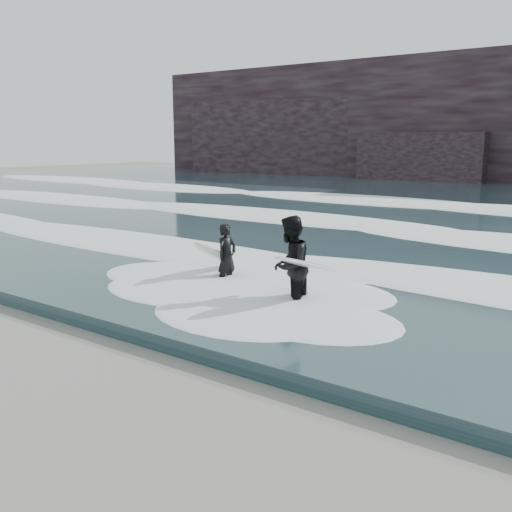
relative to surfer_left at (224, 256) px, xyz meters
The scene contains 6 objects.
sea 22.20m from the surfer_left, 89.68° to the left, with size 90.00×52.00×0.30m, color #20373D.
foam_near 2.23m from the surfer_left, 86.75° to the left, with size 60.00×3.20×0.20m, color white.
foam_mid 9.20m from the surfer_left, 89.23° to the left, with size 60.00×4.00×0.24m, color white.
foam_far 18.19m from the surfer_left, 89.61° to the left, with size 60.00×4.80×0.30m, color white.
surfer_left is the anchor object (origin of this frame).
surfer_right 2.46m from the surfer_left, 17.62° to the right, with size 1.29×2.09×1.99m.
Camera 1 is at (8.09, -3.27, 3.45)m, focal length 40.00 mm.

